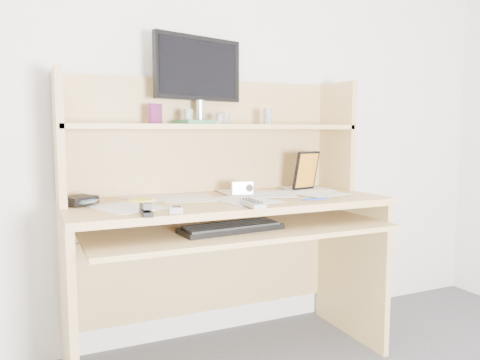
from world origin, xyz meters
name	(u,v)px	position (x,y,z in m)	size (l,w,h in m)	color
back_wall	(202,91)	(0.00, 1.80, 1.25)	(3.60, 0.04, 2.50)	silver
desk	(221,208)	(0.00, 1.56, 0.69)	(1.40, 0.70, 1.30)	tan
paper_clutter	(228,198)	(0.00, 1.48, 0.75)	(1.32, 0.54, 0.01)	white
keyboard	(231,228)	(-0.07, 1.28, 0.66)	(0.43, 0.19, 0.03)	black
tv_remote	(252,204)	(0.00, 1.22, 0.76)	(0.05, 0.18, 0.02)	#9B9A96
flip_phone	(176,208)	(-0.31, 1.23, 0.77)	(0.05, 0.09, 0.02)	#AAAAAC
stapler	(146,208)	(-0.42, 1.22, 0.78)	(0.03, 0.13, 0.04)	black
wallet	(79,200)	(-0.62, 1.56, 0.77)	(0.12, 0.10, 0.03)	black
sticky_note_pad	(142,201)	(-0.37, 1.55, 0.76)	(0.08, 0.08, 0.01)	#FAE642
digital_camera	(242,188)	(0.10, 1.55, 0.79)	(0.10, 0.04, 0.06)	silver
game_case	(306,170)	(0.47, 1.58, 0.85)	(0.14, 0.02, 0.19)	black
blue_pen	(315,199)	(0.31, 1.26, 0.76)	(0.01, 0.01, 0.14)	#1635A9
card_box	(155,114)	(-0.28, 1.66, 1.13)	(0.07, 0.02, 0.09)	#A01915
shelf_book	(193,122)	(-0.11, 1.62, 1.09)	(0.13, 0.19, 0.02)	#327E54
chip_stack_a	(226,119)	(0.07, 1.67, 1.11)	(0.04, 0.04, 0.06)	black
chip_stack_b	(188,117)	(-0.13, 1.62, 1.11)	(0.04, 0.04, 0.07)	white
chip_stack_c	(220,119)	(0.02, 1.61, 1.11)	(0.04, 0.04, 0.05)	black
chip_stack_d	(268,117)	(0.27, 1.61, 1.12)	(0.04, 0.04, 0.08)	white
monitor	(199,78)	(-0.05, 1.69, 1.30)	(0.46, 0.24, 0.41)	#B9B8BD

